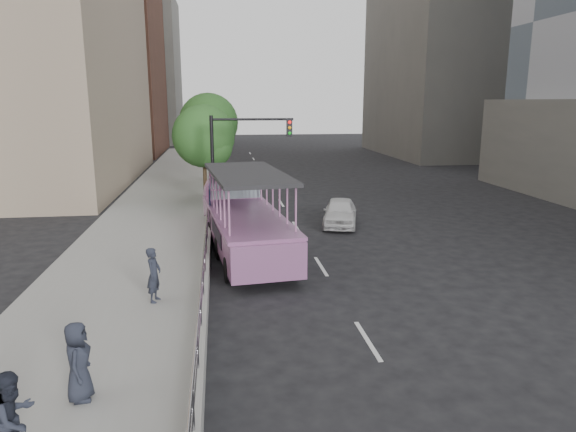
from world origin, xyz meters
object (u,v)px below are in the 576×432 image
(pedestrian_far, at_px, (78,361))
(parking_sign, at_px, (210,207))
(pedestrian_near, at_px, (154,275))
(street_tree_near, at_px, (205,139))
(traffic_signal, at_px, (236,150))
(street_tree_far, at_px, (210,125))
(car, at_px, (340,212))
(duck_boat, at_px, (242,219))
(pedestrian_mid, at_px, (15,419))

(pedestrian_far, distance_m, parking_sign, 11.84)
(pedestrian_near, distance_m, street_tree_near, 15.58)
(traffic_signal, xyz_separation_m, street_tree_far, (-1.40, 9.43, 0.81))
(car, relative_size, street_tree_near, 0.67)
(street_tree_far, bearing_deg, parking_sign, -89.59)
(car, relative_size, traffic_signal, 0.73)
(traffic_signal, relative_size, street_tree_near, 0.91)
(car, bearing_deg, duck_boat, -128.97)
(street_tree_near, bearing_deg, pedestrian_near, -94.46)
(pedestrian_far, distance_m, traffic_signal, 17.28)
(duck_boat, height_order, car, duck_boat)
(car, distance_m, pedestrian_near, 12.22)
(pedestrian_far, bearing_deg, street_tree_near, -8.02)
(duck_boat, relative_size, street_tree_near, 1.79)
(street_tree_far, bearing_deg, car, -62.02)
(duck_boat, bearing_deg, car, 35.71)
(parking_sign, height_order, street_tree_far, street_tree_far)
(duck_boat, bearing_deg, traffic_signal, 89.97)
(car, xyz_separation_m, parking_sign, (-6.15, -2.79, 1.00))
(car, height_order, pedestrian_mid, pedestrian_mid)
(pedestrian_near, relative_size, street_tree_near, 0.28)
(pedestrian_near, xyz_separation_m, pedestrian_far, (-0.83, -4.86, -0.01))
(street_tree_far, bearing_deg, pedestrian_near, -93.74)
(duck_boat, distance_m, street_tree_near, 9.75)
(parking_sign, xyz_separation_m, street_tree_far, (-0.10, 14.56, 2.65))
(duck_boat, xyz_separation_m, pedestrian_mid, (-4.11, -12.65, -0.14))
(pedestrian_mid, height_order, street_tree_far, street_tree_far)
(parking_sign, bearing_deg, street_tree_near, 92.04)
(pedestrian_mid, distance_m, street_tree_far, 28.23)
(traffic_signal, bearing_deg, pedestrian_near, -103.24)
(street_tree_near, bearing_deg, duck_boat, -80.24)
(pedestrian_mid, height_order, parking_sign, parking_sign)
(duck_boat, relative_size, pedestrian_far, 6.55)
(duck_boat, distance_m, parking_sign, 1.53)
(pedestrian_far, bearing_deg, traffic_signal, -14.50)
(duck_boat, height_order, street_tree_near, street_tree_near)
(car, bearing_deg, parking_sign, -140.29)
(car, xyz_separation_m, street_tree_near, (-6.46, 5.77, 3.17))
(pedestrian_mid, xyz_separation_m, pedestrian_far, (0.50, 1.76, -0.01))
(pedestrian_mid, relative_size, street_tree_far, 0.25)
(traffic_signal, height_order, street_tree_far, street_tree_far)
(pedestrian_mid, relative_size, pedestrian_far, 1.01)
(pedestrian_mid, bearing_deg, pedestrian_far, 6.56)
(pedestrian_mid, relative_size, traffic_signal, 0.30)
(pedestrian_near, xyz_separation_m, traffic_signal, (2.79, 11.86, 2.41))
(street_tree_near, relative_size, street_tree_far, 0.89)
(parking_sign, bearing_deg, pedestrian_mid, -101.94)
(traffic_signal, distance_m, street_tree_far, 9.57)
(pedestrian_mid, bearing_deg, duck_boat, 4.27)
(parking_sign, bearing_deg, car, 24.39)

